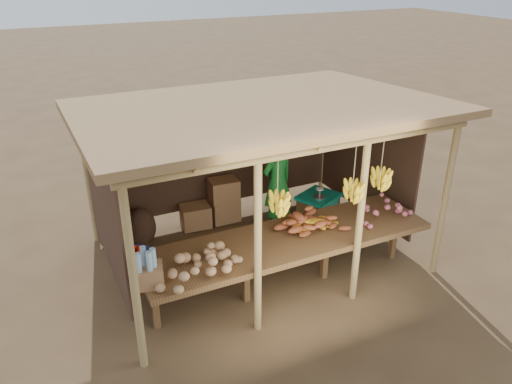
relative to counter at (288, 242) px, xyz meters
name	(u,v)px	position (x,y,z in m)	size (l,w,h in m)	color
ground	(256,254)	(0.00, 0.95, -0.74)	(60.00, 60.00, 0.00)	brown
stall_structure	(258,134)	(0.03, 0.95, 1.18)	(4.70, 3.50, 2.43)	tan
counter	(288,242)	(0.00, 0.00, 0.00)	(3.90, 1.05, 0.80)	brown
potato_heap	(195,259)	(-1.35, -0.24, 0.25)	(1.09, 0.66, 0.37)	#A77E56
sweet_potato_heap	(311,217)	(0.38, 0.07, 0.24)	(0.95, 0.57, 0.36)	#9D4A28
onion_heap	(385,206)	(1.48, -0.09, 0.24)	(0.77, 0.46, 0.35)	#CD6372
banana_pile	(308,216)	(0.38, 0.13, 0.24)	(0.63, 0.38, 0.35)	yellow
tomato_basin	(136,256)	(-1.90, 0.30, 0.14)	(0.37, 0.37, 0.19)	navy
bottle_box	(146,271)	(-1.90, -0.22, 0.24)	(0.42, 0.36, 0.46)	#956842
vendor	(278,183)	(0.63, 1.48, 0.12)	(0.62, 0.41, 1.71)	#1B7D2B
tarp_crate	(318,210)	(1.30, 1.29, -0.43)	(0.80, 0.76, 0.76)	brown
carton_stack	(215,205)	(-0.19, 2.15, -0.41)	(1.00, 0.39, 0.75)	#956842
burlap_sacks	(127,227)	(-1.66, 2.15, -0.46)	(0.91, 0.47, 0.64)	#432C1F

